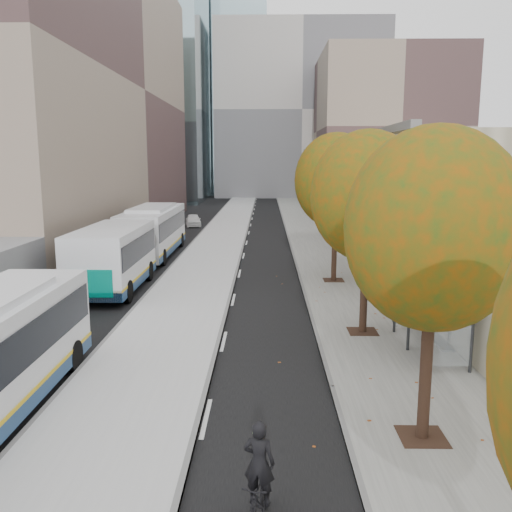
{
  "coord_description": "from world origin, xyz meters",
  "views": [
    {
      "loc": [
        -0.13,
        -6.96,
        6.55
      ],
      "look_at": [
        -0.53,
        15.86,
        2.5
      ],
      "focal_mm": 38.0,
      "sensor_mm": 36.0,
      "label": 1
    }
  ],
  "objects_px": {
    "bus_shelter": "(437,291)",
    "distant_car": "(193,220)",
    "bus_far": "(139,240)",
    "cyclist": "(259,487)"
  },
  "relations": [
    {
      "from": "bus_shelter",
      "to": "distant_car",
      "type": "relative_size",
      "value": 1.21
    },
    {
      "from": "bus_shelter",
      "to": "distant_car",
      "type": "height_order",
      "value": "bus_shelter"
    },
    {
      "from": "bus_far",
      "to": "bus_shelter",
      "type": "bearing_deg",
      "value": -47.55
    },
    {
      "from": "bus_shelter",
      "to": "cyclist",
      "type": "height_order",
      "value": "bus_shelter"
    },
    {
      "from": "bus_far",
      "to": "cyclist",
      "type": "relative_size",
      "value": 9.62
    },
    {
      "from": "bus_far",
      "to": "cyclist",
      "type": "height_order",
      "value": "bus_far"
    },
    {
      "from": "bus_shelter",
      "to": "bus_far",
      "type": "bearing_deg",
      "value": 132.72
    },
    {
      "from": "cyclist",
      "to": "distant_car",
      "type": "bearing_deg",
      "value": 113.76
    },
    {
      "from": "distant_car",
      "to": "cyclist",
      "type": "bearing_deg",
      "value": -90.96
    },
    {
      "from": "cyclist",
      "to": "distant_car",
      "type": "height_order",
      "value": "cyclist"
    }
  ]
}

